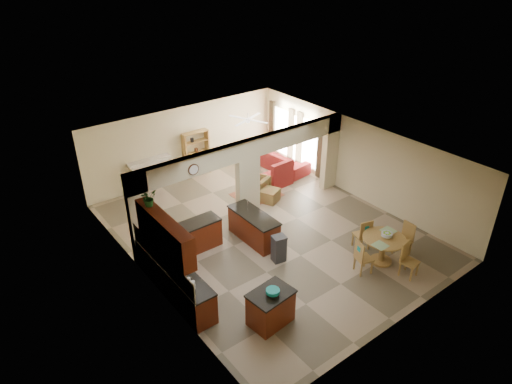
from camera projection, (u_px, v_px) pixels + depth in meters
floor at (267, 231)px, 14.49m from camera, size 10.00×10.00×0.00m
ceiling at (268, 150)px, 13.14m from camera, size 10.00×10.00×0.00m
wall_back at (185, 142)px, 17.30m from camera, size 8.00×0.00×8.00m
wall_front at (405, 278)px, 10.34m from camera, size 8.00×0.00×8.00m
wall_left at (146, 239)px, 11.69m from camera, size 0.00×10.00×10.00m
wall_right at (357, 159)px, 15.95m from camera, size 0.00×10.00×10.00m
partition_left_pier at (140, 218)px, 12.55m from camera, size 0.60×0.25×2.80m
partition_center_pier at (248, 189)px, 14.66m from camera, size 0.80×0.25×2.20m
partition_right_pier at (330, 152)px, 16.48m from camera, size 0.60×0.25×2.80m
partition_header at (247, 149)px, 13.98m from camera, size 8.00×0.25×0.60m
kitchen_counter at (179, 262)px, 12.36m from camera, size 2.52×3.29×1.48m
upper_cabinets at (165, 233)px, 10.98m from camera, size 0.35×2.40×0.90m
peninsula at (254, 227)px, 13.88m from camera, size 0.70×1.85×0.91m
wall_clock at (194, 170)px, 12.84m from camera, size 0.34×0.03×0.34m
rug at (257, 195)px, 16.59m from camera, size 1.60×1.30×0.01m
fireplace at (151, 174)px, 16.71m from camera, size 1.60×0.35×1.20m
shelving_unit at (196, 154)px, 17.60m from camera, size 1.00×0.32×1.80m
window_a at (310, 144)px, 17.63m from camera, size 0.02×0.90×1.90m
window_b at (282, 132)px, 18.81m from camera, size 0.02×0.90×1.90m
glazed_door at (295, 141)px, 18.29m from camera, size 0.02×0.70×2.10m
drape_a_left at (320, 150)px, 17.19m from camera, size 0.10×0.28×2.30m
drape_a_right at (299, 140)px, 18.02m from camera, size 0.10×0.28×2.30m
drape_b_left at (291, 136)px, 18.37m from camera, size 0.10×0.28×2.30m
drape_b_right at (272, 128)px, 19.21m from camera, size 0.10×0.28×2.30m
ceiling_fan at (248, 119)px, 16.14m from camera, size 1.00×1.00×0.10m
kitchen_island at (271, 307)px, 10.83m from camera, size 1.12×0.85×0.91m
teal_bowl at (273, 292)px, 10.52m from camera, size 0.32×0.32×0.15m
trash_can at (279, 249)px, 13.00m from camera, size 0.41×0.37×0.76m
dining_table at (383, 246)px, 12.88m from camera, size 1.20×1.20×0.82m
fruit_bowl at (387, 235)px, 12.72m from camera, size 0.31×0.31×0.17m
sofa at (280, 160)px, 18.37m from camera, size 2.60×1.23×0.73m
chaise at (277, 179)px, 17.25m from camera, size 1.04×0.87×0.40m
armchair at (257, 185)px, 16.48m from camera, size 0.96×0.98×0.69m
ottoman at (269, 195)px, 16.10m from camera, size 0.81×0.81×0.44m
plant at (149, 198)px, 11.15m from camera, size 0.46×0.43×0.43m
chair_north at (363, 234)px, 13.40m from camera, size 0.52×0.52×1.02m
chair_east at (405, 238)px, 13.22m from camera, size 0.44×0.44×1.02m
chair_south at (408, 258)px, 12.37m from camera, size 0.47×0.47×1.02m
chair_west at (362, 256)px, 12.45m from camera, size 0.52×0.52×1.02m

